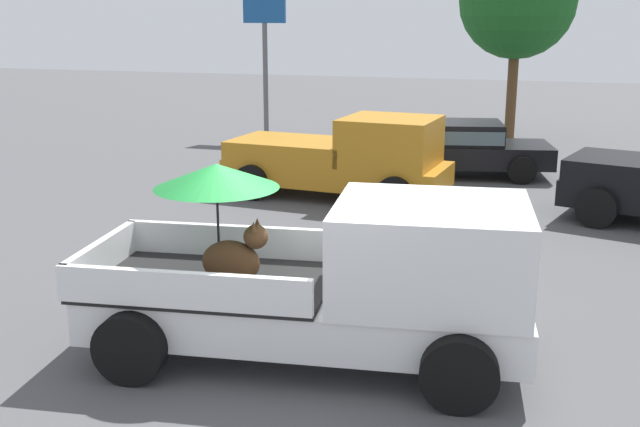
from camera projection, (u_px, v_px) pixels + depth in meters
name	position (u px, v px, depth m)	size (l,w,h in m)	color
ground_plane	(307.00, 355.00, 8.96)	(80.00, 80.00, 0.00)	#4C4C4F
pickup_truck_main	(343.00, 278.00, 8.64)	(5.24, 2.73, 2.25)	black
pickup_truck_far	(346.00, 158.00, 16.46)	(4.95, 2.52, 1.80)	black
parked_sedan_near	(460.00, 146.00, 18.79)	(4.57, 2.62, 1.33)	black
motel_sign	(265.00, 36.00, 24.22)	(1.40, 0.16, 4.51)	#59595B
tree_by_lot	(517.00, 1.00, 23.45)	(3.59, 3.59, 6.09)	brown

